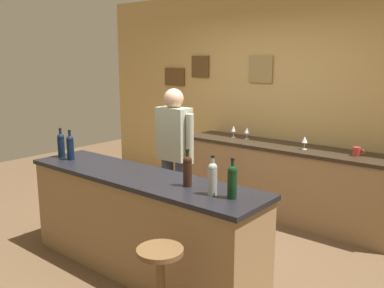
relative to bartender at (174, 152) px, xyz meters
name	(u,v)px	position (x,y,z in m)	size (l,w,h in m)	color
ground_plane	(171,255)	(0.31, -0.41, -0.94)	(10.00, 10.00, 0.00)	brown
back_wall	(274,99)	(0.30, 1.62, 0.47)	(6.00, 0.09, 2.80)	tan
bar_counter	(140,224)	(0.31, -0.81, -0.47)	(2.47, 0.60, 0.92)	olive
side_counter	(286,182)	(0.71, 1.24, -0.48)	(2.71, 0.56, 0.90)	olive
bartender	(174,152)	(0.00, 0.00, 0.00)	(0.52, 0.21, 1.62)	#384766
bar_stool	(160,279)	(1.12, -1.39, -0.48)	(0.32, 0.32, 0.68)	brown
wine_bottle_a	(61,144)	(-0.80, -0.85, 0.12)	(0.07, 0.07, 0.31)	black
wine_bottle_b	(70,147)	(-0.63, -0.86, 0.12)	(0.07, 0.07, 0.31)	black
wine_bottle_c	(187,170)	(0.85, -0.79, 0.12)	(0.07, 0.07, 0.31)	black
wine_bottle_d	(212,177)	(1.14, -0.84, 0.12)	(0.07, 0.07, 0.31)	#999E99
wine_bottle_e	(232,181)	(1.30, -0.81, 0.12)	(0.07, 0.07, 0.31)	black
wine_glass_a	(234,129)	(-0.10, 1.29, 0.07)	(0.07, 0.07, 0.16)	silver
wine_glass_b	(247,131)	(0.10, 1.29, 0.07)	(0.07, 0.07, 0.16)	silver
wine_glass_c	(305,140)	(0.95, 1.18, 0.07)	(0.07, 0.07, 0.16)	silver
coffee_mug	(357,151)	(1.52, 1.24, 0.01)	(0.12, 0.08, 0.09)	#B2332D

